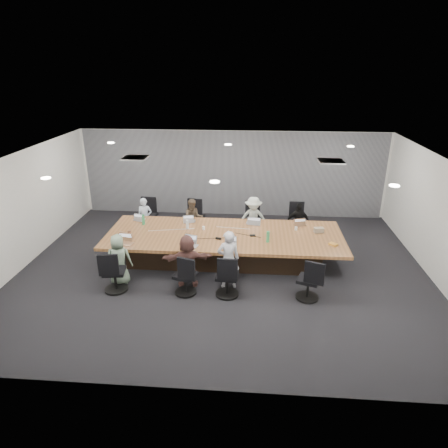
# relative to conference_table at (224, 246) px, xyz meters

# --- Properties ---
(floor) EXTENTS (10.00, 8.00, 0.00)m
(floor) POSITION_rel_conference_table_xyz_m (0.00, -0.50, -0.40)
(floor) COLOR black
(floor) RESTS_ON ground
(ceiling) EXTENTS (10.00, 8.00, 0.00)m
(ceiling) POSITION_rel_conference_table_xyz_m (0.00, -0.50, 2.40)
(ceiling) COLOR white
(ceiling) RESTS_ON wall_back
(wall_back) EXTENTS (10.00, 0.00, 2.80)m
(wall_back) POSITION_rel_conference_table_xyz_m (0.00, 3.50, 1.00)
(wall_back) COLOR silver
(wall_back) RESTS_ON ground
(wall_front) EXTENTS (10.00, 0.00, 2.80)m
(wall_front) POSITION_rel_conference_table_xyz_m (0.00, -4.50, 1.00)
(wall_front) COLOR silver
(wall_front) RESTS_ON ground
(wall_left) EXTENTS (0.00, 8.00, 2.80)m
(wall_left) POSITION_rel_conference_table_xyz_m (-5.00, -0.50, 1.00)
(wall_left) COLOR silver
(wall_left) RESTS_ON ground
(wall_right) EXTENTS (0.00, 8.00, 2.80)m
(wall_right) POSITION_rel_conference_table_xyz_m (5.00, -0.50, 1.00)
(wall_right) COLOR silver
(wall_right) RESTS_ON ground
(curtain) EXTENTS (9.80, 0.04, 2.80)m
(curtain) POSITION_rel_conference_table_xyz_m (0.00, 3.42, 1.00)
(curtain) COLOR gray
(curtain) RESTS_ON ground
(conference_table) EXTENTS (6.00, 2.20, 0.74)m
(conference_table) POSITION_rel_conference_table_xyz_m (0.00, 0.00, 0.00)
(conference_table) COLOR black
(conference_table) RESTS_ON ground
(chair_0) EXTENTS (0.62, 0.62, 0.87)m
(chair_0) POSITION_rel_conference_table_xyz_m (-2.43, 1.70, 0.04)
(chair_0) COLOR black
(chair_0) RESTS_ON ground
(chair_1) EXTENTS (0.64, 0.64, 0.83)m
(chair_1) POSITION_rel_conference_table_xyz_m (-1.00, 1.70, 0.02)
(chair_1) COLOR black
(chair_1) RESTS_ON ground
(chair_2) EXTENTS (0.59, 0.59, 0.80)m
(chair_2) POSITION_rel_conference_table_xyz_m (0.72, 1.70, 0.00)
(chair_2) COLOR black
(chair_2) RESTS_ON ground
(chair_3) EXTENTS (0.56, 0.56, 0.81)m
(chair_3) POSITION_rel_conference_table_xyz_m (1.99, 1.70, 0.00)
(chair_3) COLOR black
(chair_3) RESTS_ON ground
(chair_4) EXTENTS (0.62, 0.62, 0.81)m
(chair_4) POSITION_rel_conference_table_xyz_m (-2.32, -1.70, 0.00)
(chair_4) COLOR black
(chair_4) RESTS_ON ground
(chair_5) EXTENTS (0.64, 0.64, 0.75)m
(chair_5) POSITION_rel_conference_table_xyz_m (-0.73, -1.70, -0.03)
(chair_5) COLOR black
(chair_5) RESTS_ON ground
(chair_6) EXTENTS (0.59, 0.59, 0.81)m
(chair_6) POSITION_rel_conference_table_xyz_m (0.20, -1.70, 0.00)
(chair_6) COLOR black
(chair_6) RESTS_ON ground
(chair_7) EXTENTS (0.67, 0.67, 0.78)m
(chair_7) POSITION_rel_conference_table_xyz_m (1.95, -1.70, -0.01)
(chair_7) COLOR black
(chair_7) RESTS_ON ground
(person_0) EXTENTS (0.47, 0.35, 1.17)m
(person_0) POSITION_rel_conference_table_xyz_m (-2.43, 1.35, 0.18)
(person_0) COLOR silver
(person_0) RESTS_ON ground
(laptop_0) EXTENTS (0.33, 0.26, 0.02)m
(laptop_0) POSITION_rel_conference_table_xyz_m (-2.43, 0.80, 0.35)
(laptop_0) COLOR #B2B2B7
(laptop_0) RESTS_ON conference_table
(person_1) EXTENTS (0.66, 0.56, 1.18)m
(person_1) POSITION_rel_conference_table_xyz_m (-1.00, 1.35, 0.19)
(person_1) COLOR brown
(person_1) RESTS_ON ground
(laptop_1) EXTENTS (0.31, 0.24, 0.02)m
(laptop_1) POSITION_rel_conference_table_xyz_m (-1.00, 0.80, 0.35)
(laptop_1) COLOR #B2B2B7
(laptop_1) RESTS_ON conference_table
(person_2) EXTENTS (0.84, 0.48, 1.30)m
(person_2) POSITION_rel_conference_table_xyz_m (0.72, 1.35, 0.25)
(person_2) COLOR beige
(person_2) RESTS_ON ground
(laptop_2) EXTENTS (0.39, 0.29, 0.02)m
(laptop_2) POSITION_rel_conference_table_xyz_m (0.72, 0.80, 0.35)
(laptop_2) COLOR #B2B2B7
(laptop_2) RESTS_ON conference_table
(person_3) EXTENTS (0.71, 0.37, 1.16)m
(person_3) POSITION_rel_conference_table_xyz_m (1.99, 1.35, 0.18)
(person_3) COLOR black
(person_3) RESTS_ON ground
(laptop_3) EXTENTS (0.35, 0.27, 0.02)m
(laptop_3) POSITION_rel_conference_table_xyz_m (1.99, 0.80, 0.35)
(laptop_3) COLOR #8C6647
(laptop_3) RESTS_ON conference_table
(person_4) EXTENTS (0.63, 0.45, 1.21)m
(person_4) POSITION_rel_conference_table_xyz_m (-2.32, -1.35, 0.21)
(person_4) COLOR gray
(person_4) RESTS_ON ground
(laptop_4) EXTENTS (0.40, 0.32, 0.02)m
(laptop_4) POSITION_rel_conference_table_xyz_m (-2.32, -0.80, 0.35)
(laptop_4) COLOR #8C6647
(laptop_4) RESTS_ON conference_table
(person_5) EXTENTS (1.21, 0.58, 1.25)m
(person_5) POSITION_rel_conference_table_xyz_m (-0.73, -1.35, 0.23)
(person_5) COLOR brown
(person_5) RESTS_ON ground
(laptop_5) EXTENTS (0.34, 0.27, 0.02)m
(laptop_5) POSITION_rel_conference_table_xyz_m (-0.73, -0.80, 0.35)
(laptop_5) COLOR #B2B2B7
(laptop_5) RESTS_ON conference_table
(person_6) EXTENTS (0.57, 0.44, 1.40)m
(person_6) POSITION_rel_conference_table_xyz_m (0.20, -1.35, 0.30)
(person_6) COLOR silver
(person_6) RESTS_ON ground
(laptop_6) EXTENTS (0.29, 0.21, 0.02)m
(laptop_6) POSITION_rel_conference_table_xyz_m (0.20, -0.80, 0.35)
(laptop_6) COLOR #B2B2B7
(laptop_6) RESTS_ON conference_table
(bottle_green_left) EXTENTS (0.10, 0.10, 0.28)m
(bottle_green_left) POSITION_rel_conference_table_xyz_m (-2.22, 0.46, 0.48)
(bottle_green_left) COLOR #379F5C
(bottle_green_left) RESTS_ON conference_table
(bottle_green_right) EXTENTS (0.09, 0.09, 0.28)m
(bottle_green_right) POSITION_rel_conference_table_xyz_m (1.09, -0.42, 0.48)
(bottle_green_right) COLOR #379F5C
(bottle_green_right) RESTS_ON conference_table
(bottle_clear) EXTENTS (0.10, 0.10, 0.24)m
(bottle_clear) POSITION_rel_conference_table_xyz_m (-0.99, 0.27, 0.46)
(bottle_clear) COLOR silver
(bottle_clear) RESTS_ON conference_table
(cup_white_far) EXTENTS (0.08, 0.08, 0.09)m
(cup_white_far) POSITION_rel_conference_table_xyz_m (-0.56, 0.23, 0.38)
(cup_white_far) COLOR white
(cup_white_far) RESTS_ON conference_table
(cup_white_near) EXTENTS (0.09, 0.09, 0.09)m
(cup_white_near) POSITION_rel_conference_table_xyz_m (1.85, 0.39, 0.38)
(cup_white_near) COLOR white
(cup_white_near) RESTS_ON conference_table
(mug_brown) EXTENTS (0.11, 0.11, 0.11)m
(mug_brown) POSITION_rel_conference_table_xyz_m (-2.40, -0.24, 0.39)
(mug_brown) COLOR brown
(mug_brown) RESTS_ON conference_table
(mic_left) EXTENTS (0.16, 0.14, 0.03)m
(mic_left) POSITION_rel_conference_table_xyz_m (-0.92, -0.17, 0.35)
(mic_left) COLOR black
(mic_left) RESTS_ON conference_table
(mic_right) EXTENTS (0.15, 0.11, 0.03)m
(mic_right) POSITION_rel_conference_table_xyz_m (0.72, -0.07, 0.35)
(mic_right) COLOR black
(mic_right) RESTS_ON conference_table
(stapler) EXTENTS (0.15, 0.08, 0.05)m
(stapler) POSITION_rel_conference_table_xyz_m (-0.12, -0.36, 0.37)
(stapler) COLOR black
(stapler) RESTS_ON conference_table
(canvas_bag) EXTENTS (0.26, 0.19, 0.13)m
(canvas_bag) POSITION_rel_conference_table_xyz_m (2.41, 0.28, 0.40)
(canvas_bag) COLOR gray
(canvas_bag) RESTS_ON conference_table
(snack_packet) EXTENTS (0.23, 0.23, 0.04)m
(snack_packet) POSITION_rel_conference_table_xyz_m (2.65, -0.48, 0.36)
(snack_packet) COLOR orange
(snack_packet) RESTS_ON conference_table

